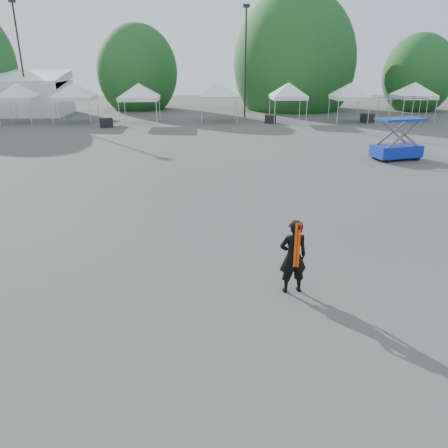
{
  "coord_description": "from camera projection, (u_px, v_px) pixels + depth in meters",
  "views": [
    {
      "loc": [
        -1.37,
        -10.78,
        5.13
      ],
      "look_at": [
        -0.8,
        -0.62,
        1.3
      ],
      "focal_mm": 35.0,
      "sensor_mm": 36.0,
      "label": 1
    }
  ],
  "objects": [
    {
      "name": "light_pole_east",
      "position": [
        246.0,
        56.0,
        40.07
      ],
      "size": [
        0.6,
        0.25,
        9.8
      ],
      "color": "black",
      "rests_on": "ground"
    },
    {
      "name": "tent_e",
      "position": [
        219.0,
        86.0,
        37.91
      ],
      "size": [
        4.62,
        4.62,
        3.88
      ],
      "color": "silver",
      "rests_on": "ground"
    },
    {
      "name": "ground",
      "position": [
        252.0,
        260.0,
        11.95
      ],
      "size": [
        120.0,
        120.0,
        0.0
      ],
      "primitive_type": "plane",
      "color": "#474442",
      "rests_on": "ground"
    },
    {
      "name": "man",
      "position": [
        293.0,
        256.0,
        10.03
      ],
      "size": [
        0.7,
        0.5,
        1.79
      ],
      "rotation": [
        0.0,
        0.0,
        3.26
      ],
      "color": "black",
      "rests_on": "ground"
    },
    {
      "name": "tent_b",
      "position": [
        16.0,
        86.0,
        36.88
      ],
      "size": [
        3.96,
        3.96,
        3.88
      ],
      "color": "silver",
      "rests_on": "ground"
    },
    {
      "name": "tree_mid_w",
      "position": [
        138.0,
        72.0,
        47.53
      ],
      "size": [
        4.16,
        4.16,
        6.33
      ],
      "color": "#382314",
      "rests_on": "ground"
    },
    {
      "name": "crate_mid",
      "position": [
        270.0,
        119.0,
        37.76
      ],
      "size": [
        1.05,
        0.93,
        0.69
      ],
      "primitive_type": "cube",
      "rotation": [
        0.0,
        0.0,
        -0.31
      ],
      "color": "black",
      "rests_on": "ground"
    },
    {
      "name": "tent_c",
      "position": [
        73.0,
        86.0,
        37.1
      ],
      "size": [
        4.71,
        4.71,
        3.88
      ],
      "color": "silver",
      "rests_on": "ground"
    },
    {
      "name": "tree_mid_e",
      "position": [
        294.0,
        63.0,
        47.16
      ],
      "size": [
        5.12,
        5.12,
        7.79
      ],
      "color": "#382314",
      "rests_on": "ground"
    },
    {
      "name": "tent_h",
      "position": [
        415.0,
        85.0,
        38.37
      ],
      "size": [
        4.38,
        4.38,
        3.88
      ],
      "color": "silver",
      "rests_on": "ground"
    },
    {
      "name": "crate_west",
      "position": [
        106.0,
        123.0,
        35.37
      ],
      "size": [
        1.15,
        1.03,
        0.74
      ],
      "primitive_type": "cube",
      "rotation": [
        0.0,
        0.0,
        0.37
      ],
      "color": "black",
      "rests_on": "ground"
    },
    {
      "name": "tent_g",
      "position": [
        351.0,
        86.0,
        37.44
      ],
      "size": [
        4.07,
        4.07,
        3.88
      ],
      "color": "silver",
      "rests_on": "ground"
    },
    {
      "name": "crate_east",
      "position": [
        367.0,
        118.0,
        38.09
      ],
      "size": [
        1.19,
        1.07,
        0.75
      ],
      "primitive_type": "cube",
      "rotation": [
        0.0,
        0.0,
        0.39
      ],
      "color": "black",
      "rests_on": "ground"
    },
    {
      "name": "tent_d",
      "position": [
        139.0,
        86.0,
        36.61
      ],
      "size": [
        4.61,
        4.61,
        3.88
      ],
      "color": "silver",
      "rests_on": "ground"
    },
    {
      "name": "tree_far_e",
      "position": [
        418.0,
        75.0,
        46.4
      ],
      "size": [
        3.84,
        3.84,
        5.84
      ],
      "color": "#382314",
      "rests_on": "ground"
    },
    {
      "name": "scissor_lift",
      "position": [
        399.0,
        129.0,
        23.43
      ],
      "size": [
        2.79,
        1.84,
        3.3
      ],
      "rotation": [
        0.0,
        0.0,
        0.24
      ],
      "color": "#0C169E",
      "rests_on": "ground"
    },
    {
      "name": "light_pole_west",
      "position": [
        20.0,
        53.0,
        40.76
      ],
      "size": [
        0.6,
        0.25,
        10.3
      ],
      "color": "black",
      "rests_on": "ground"
    },
    {
      "name": "tent_f",
      "position": [
        289.0,
        86.0,
        37.74
      ],
      "size": [
        4.17,
        4.17,
        3.88
      ],
      "color": "silver",
      "rests_on": "ground"
    }
  ]
}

